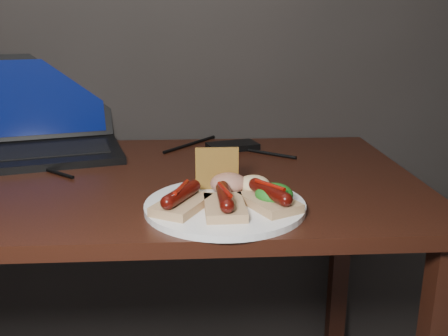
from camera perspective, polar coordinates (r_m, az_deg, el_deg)
desk at (r=1.17m, az=-13.53°, el=-5.13°), size 1.40×0.70×0.75m
laptop at (r=1.39m, az=-20.28°, el=3.82°), size 0.47×0.44×0.25m
hard_drive at (r=1.35m, az=0.98°, el=2.52°), size 0.15×0.11×0.02m
desk_cables at (r=1.27m, az=-12.89°, el=1.05°), size 0.88×0.41×0.01m
plate at (r=0.93m, az=0.11°, el=-4.33°), size 0.39×0.39×0.01m
bread_sausage_left at (r=0.89m, az=-4.89°, el=-3.67°), size 0.12×0.13×0.04m
bread_sausage_center at (r=0.88m, az=0.09°, el=-3.97°), size 0.07×0.12×0.04m
bread_sausage_right at (r=0.90m, az=5.23°, el=-3.40°), size 0.11×0.13×0.04m
crispbread at (r=0.98m, az=-0.81°, el=-0.05°), size 0.08×0.01×0.08m
salad_greens at (r=0.91m, az=5.74°, el=-3.00°), size 0.07×0.07×0.04m
salsa_mound at (r=0.97m, az=0.53°, el=-1.78°), size 0.07×0.07×0.04m
coleslaw_mound at (r=0.97m, az=3.42°, el=-1.91°), size 0.06×0.06×0.04m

